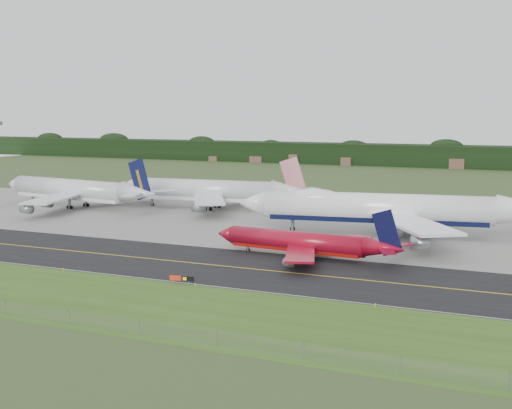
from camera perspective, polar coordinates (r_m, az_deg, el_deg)
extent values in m
plane|color=#2E4420|center=(143.87, -0.60, -4.76)|extent=(600.00, 600.00, 0.00)
cube|color=#315017|center=(114.06, -8.15, -8.09)|extent=(400.00, 30.00, 0.01)
cube|color=black|center=(140.34, -1.29, -5.07)|extent=(400.00, 32.00, 0.02)
cube|color=gray|center=(190.49, 5.93, -1.79)|extent=(400.00, 78.00, 0.01)
cube|color=yellow|center=(140.34, -1.29, -5.07)|extent=(400.00, 0.40, 0.00)
cube|color=silver|center=(126.93, -4.36, -6.43)|extent=(400.00, 0.25, 0.00)
plane|color=slate|center=(103.51, -12.09, -9.17)|extent=(320.00, 0.00, 320.00)
cylinder|color=slate|center=(103.51, -12.09, -9.17)|extent=(0.10, 0.10, 2.20)
cube|color=black|center=(407.46, 16.08, 3.70)|extent=(700.00, 24.00, 12.00)
cylinder|color=white|center=(178.58, 9.64, -0.24)|extent=(56.50, 16.01, 7.12)
cube|color=black|center=(178.90, 9.63, -0.97)|extent=(53.45, 13.81, 2.49)
cone|color=white|center=(184.31, -0.16, 0.10)|extent=(8.06, 8.15, 7.12)
ellipsoid|color=white|center=(180.52, 4.69, 0.55)|extent=(15.31, 8.30, 4.54)
cube|color=white|center=(162.39, 12.50, -1.51)|extent=(26.22, 31.94, 0.61)
cube|color=white|center=(193.79, 12.97, -0.10)|extent=(18.38, 33.29, 0.61)
cylinder|color=gray|center=(163.63, 10.96, -2.09)|extent=(4.32, 3.58, 2.99)
cylinder|color=gray|center=(193.58, 11.65, -0.65)|extent=(4.32, 3.58, 2.99)
cylinder|color=gray|center=(149.71, 13.01, -3.03)|extent=(4.32, 3.58, 2.99)
cylinder|color=gray|center=(206.96, 13.68, -0.19)|extent=(4.32, 3.58, 2.99)
cylinder|color=black|center=(182.78, 2.94, -1.95)|extent=(1.36, 0.77, 1.28)
cylinder|color=slate|center=(174.99, 10.95, -1.92)|extent=(1.14, 1.14, 4.76)
cylinder|color=black|center=(175.28, 10.93, -2.48)|extent=(1.37, 0.84, 1.28)
cylinder|color=slate|center=(182.71, 11.14, -1.53)|extent=(1.14, 1.14, 4.76)
cylinder|color=black|center=(182.99, 11.12, -2.07)|extent=(1.37, 0.84, 1.28)
cylinder|color=maroon|center=(150.34, 3.21, -2.93)|extent=(30.98, 6.98, 4.16)
cube|color=#9A110B|center=(150.58, 3.21, -3.43)|extent=(29.35, 5.80, 1.46)
cone|color=maroon|center=(158.70, -2.38, -2.37)|extent=(4.21, 4.49, 4.16)
cone|color=maroon|center=(142.81, 10.21, -3.46)|extent=(8.46, 4.89, 4.16)
cube|color=maroon|center=(140.64, 3.57, -3.95)|extent=(10.99, 17.98, 0.47)
cube|color=maroon|center=(155.91, 6.35, -2.86)|extent=(13.42, 17.58, 0.47)
cube|color=black|center=(142.07, 10.45, -2.24)|extent=(6.57, 0.94, 9.46)
cylinder|color=gray|center=(137.43, 2.69, -4.70)|extent=(2.42, 1.95, 1.75)
cylinder|color=gray|center=(159.94, 6.83, -3.02)|extent=(2.42, 1.95, 1.75)
cylinder|color=black|center=(156.37, -0.63, -3.64)|extent=(0.78, 0.40, 0.75)
cylinder|color=slate|center=(147.69, 3.66, -4.04)|extent=(0.63, 0.63, 2.14)
cylinder|color=black|center=(147.83, 3.66, -4.30)|extent=(0.78, 0.44, 0.75)
cylinder|color=slate|center=(151.73, 4.42, -3.73)|extent=(0.63, 0.63, 2.14)
cylinder|color=black|center=(151.87, 4.42, -3.99)|extent=(0.78, 0.44, 0.75)
cylinder|color=silver|center=(236.04, -14.71, 1.22)|extent=(47.26, 13.08, 6.30)
cube|color=white|center=(236.26, -14.70, 0.73)|extent=(44.71, 11.18, 2.20)
cone|color=silver|center=(256.05, -18.70, 1.54)|extent=(6.71, 7.08, 6.30)
cone|color=silver|center=(215.14, -9.39, 0.91)|extent=(13.15, 8.04, 6.30)
cube|color=silver|center=(220.61, -15.90, 0.47)|extent=(16.10, 29.25, 0.56)
cube|color=silver|center=(239.82, -10.87, 1.16)|extent=(22.48, 28.03, 0.56)
cube|color=#0D103A|center=(214.24, -9.27, 2.00)|extent=(8.79, 1.79, 12.71)
cylinder|color=gray|center=(223.96, -16.38, 0.11)|extent=(3.79, 3.12, 2.64)
cylinder|color=gray|center=(242.12, -11.59, 0.79)|extent=(3.79, 3.12, 2.64)
cylinder|color=gray|center=(211.90, -17.87, -0.35)|extent=(3.79, 3.12, 2.64)
cylinder|color=gray|center=(247.09, -8.67, 0.99)|extent=(3.79, 3.12, 2.64)
cylinder|color=black|center=(250.00, -17.43, 0.23)|extent=(1.20, 0.67, 1.13)
cylinder|color=slate|center=(231.41, -14.69, 0.13)|extent=(1.00, 1.00, 3.99)
cylinder|color=black|center=(231.58, -14.68, -0.22)|extent=(1.20, 0.73, 1.13)
cylinder|color=slate|center=(236.09, -13.45, 0.31)|extent=(1.00, 1.00, 3.99)
cylinder|color=black|center=(236.26, -13.44, -0.03)|extent=(1.20, 0.73, 1.13)
cylinder|color=silver|center=(225.05, -4.34, 1.19)|extent=(46.91, 10.28, 6.46)
cube|color=white|center=(225.29, -4.34, 0.66)|extent=(44.45, 8.47, 2.26)
cone|color=silver|center=(236.91, -10.13, 1.40)|extent=(6.33, 6.92, 6.46)
cone|color=silver|center=(214.72, 2.84, 1.03)|extent=(12.77, 7.45, 6.46)
cube|color=silver|center=(209.80, -3.79, 0.43)|extent=(20.51, 27.31, 0.58)
cube|color=silver|center=(234.30, -1.19, 1.17)|extent=(17.12, 27.91, 0.58)
cube|color=#AD0C21|center=(214.09, 3.03, 2.14)|extent=(8.93, 1.25, 12.85)
cylinder|color=gray|center=(204.41, -4.60, -0.26)|extent=(3.74, 3.00, 2.71)
cylinder|color=gray|center=(240.56, -0.73, 0.92)|extent=(3.74, 3.00, 2.71)
cylinder|color=black|center=(233.44, -8.29, 0.01)|extent=(1.20, 0.62, 1.16)
cylinder|color=slate|center=(220.80, -3.83, 0.03)|extent=(0.98, 0.98, 4.08)
cylinder|color=black|center=(220.99, -3.82, -0.34)|extent=(1.21, 0.68, 1.16)
cylinder|color=slate|center=(227.28, -3.11, 0.25)|extent=(0.98, 0.98, 4.08)
cylinder|color=black|center=(227.46, -3.11, -0.12)|extent=(1.21, 0.68, 1.16)
cylinder|color=slate|center=(128.16, -6.59, -6.18)|extent=(0.11, 0.11, 0.66)
cylinder|color=slate|center=(127.15, -5.39, -6.28)|extent=(0.11, 0.11, 0.66)
cube|color=#A5200C|center=(127.88, -6.47, -5.86)|extent=(2.09, 0.51, 0.85)
cube|color=black|center=(127.24, -5.71, -5.92)|extent=(0.96, 0.32, 0.85)
cube|color=black|center=(126.85, -5.23, -5.95)|extent=(1.15, 0.35, 0.85)
cylinder|color=yellow|center=(142.62, -15.17, -5.03)|extent=(0.16, 0.16, 0.50)
cylinder|color=yellow|center=(126.40, -4.88, -6.39)|extent=(0.16, 0.16, 0.50)
cylinder|color=yellow|center=(114.49, 9.53, -7.93)|extent=(0.16, 0.16, 0.50)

